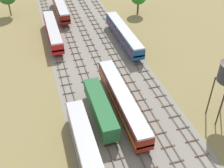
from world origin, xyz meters
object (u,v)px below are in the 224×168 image
object	(u,v)px
passenger_coach_centre_right_midfar	(123,34)
diesel_railcar_far_left_far	(53,31)
passenger_coach_centre_left_mid	(122,99)
freight_boxcar_left_near	(100,108)
diesel_railcar_left_farther	(60,7)
diesel_railcar_far_left_nearest	(87,152)

from	to	relation	value
passenger_coach_centre_right_midfar	diesel_railcar_far_left_far	world-z (taller)	same
passenger_coach_centre_left_mid	diesel_railcar_far_left_far	bearing A→B (deg)	105.22
passenger_coach_centre_left_mid	diesel_railcar_far_left_far	world-z (taller)	same
freight_boxcar_left_near	diesel_railcar_far_left_far	xyz separation A→B (m)	(-4.27, 32.23, 0.15)
passenger_coach_centre_left_mid	diesel_railcar_left_farther	xyz separation A→B (m)	(-4.26, 47.49, -0.02)
passenger_coach_centre_right_midfar	passenger_coach_centre_left_mid	bearing A→B (deg)	-109.05
passenger_coach_centre_left_mid	passenger_coach_centre_right_midfar	bearing A→B (deg)	70.95
diesel_railcar_far_left_nearest	diesel_railcar_left_farther	distance (m)	57.50
diesel_railcar_far_left_nearest	passenger_coach_centre_right_midfar	bearing A→B (deg)	63.73
freight_boxcar_left_near	diesel_railcar_far_left_far	bearing A→B (deg)	97.54
passenger_coach_centre_left_mid	diesel_railcar_far_left_far	xyz separation A→B (m)	(-8.52, 31.32, -0.02)
diesel_railcar_far_left_nearest	diesel_railcar_far_left_far	bearing A→B (deg)	90.00
diesel_railcar_far_left_far	diesel_railcar_left_farther	world-z (taller)	same
diesel_railcar_far_left_far	diesel_railcar_left_farther	bearing A→B (deg)	75.24
passenger_coach_centre_right_midfar	diesel_railcar_far_left_far	size ratio (longest dim) A/B	1.07
diesel_railcar_far_left_nearest	diesel_railcar_far_left_far	world-z (taller)	same
passenger_coach_centre_left_mid	passenger_coach_centre_right_midfar	distance (m)	26.12
freight_boxcar_left_near	passenger_coach_centre_right_midfar	bearing A→B (deg)	63.47
diesel_railcar_far_left_nearest	passenger_coach_centre_left_mid	size ratio (longest dim) A/B	0.93
diesel_railcar_far_left_far	freight_boxcar_left_near	bearing A→B (deg)	-82.46
passenger_coach_centre_left_mid	freight_boxcar_left_near	bearing A→B (deg)	-167.95
diesel_railcar_far_left_nearest	passenger_coach_centre_left_mid	xyz separation A→B (m)	(8.52, 9.85, 0.02)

